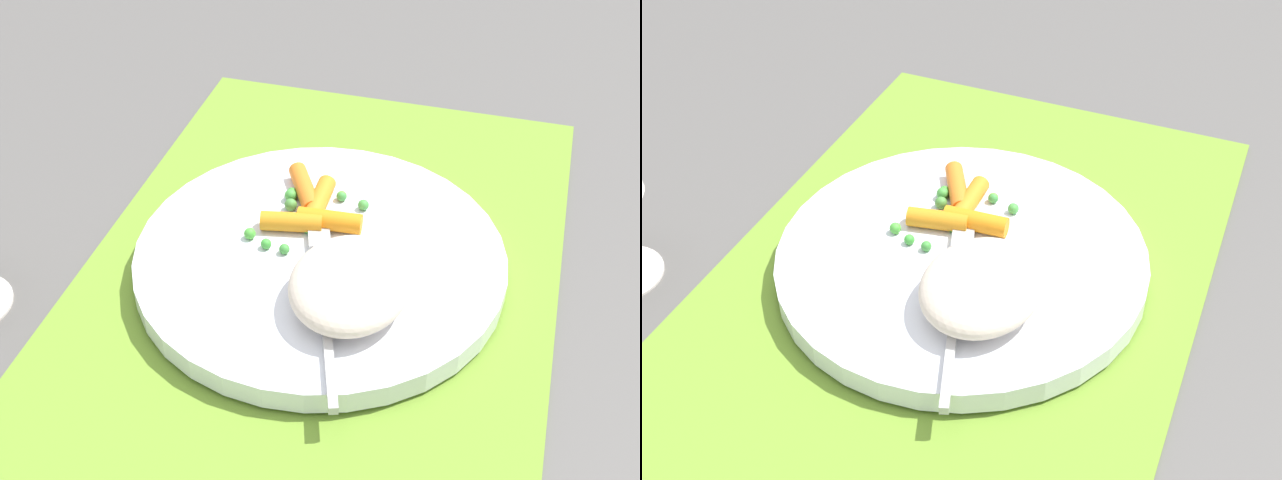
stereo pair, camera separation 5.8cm
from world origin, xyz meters
TOP-DOWN VIEW (x-y plane):
  - ground_plane at (0.00, 0.00)m, footprint 2.40×2.40m
  - placemat at (0.00, 0.00)m, footprint 0.50×0.34m
  - plate at (0.00, 0.00)m, footprint 0.27×0.27m
  - rice_mound at (-0.05, -0.03)m, footprint 0.10×0.08m
  - carrot_portion at (0.04, 0.02)m, footprint 0.08×0.08m
  - pea_scatter at (0.03, 0.02)m, footprint 0.08×0.09m
  - fork at (-0.03, -0.01)m, footprint 0.19×0.07m

SIDE VIEW (x-z plane):
  - ground_plane at x=0.00m, z-range 0.00..0.00m
  - placemat at x=0.00m, z-range 0.00..0.01m
  - plate at x=0.00m, z-range 0.01..0.02m
  - fork at x=-0.03m, z-range 0.02..0.03m
  - pea_scatter at x=0.03m, z-range 0.02..0.03m
  - carrot_portion at x=0.04m, z-range 0.02..0.04m
  - rice_mound at x=-0.05m, z-range 0.02..0.06m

